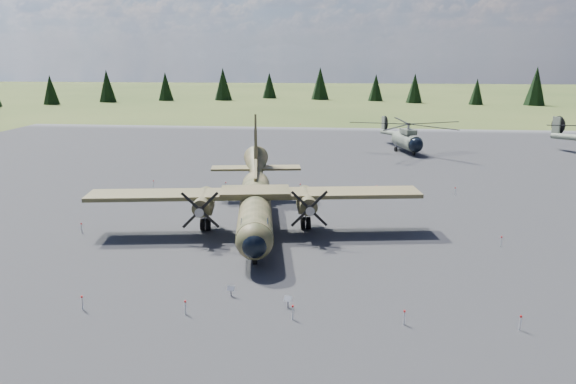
# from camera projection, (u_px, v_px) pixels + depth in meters

# --- Properties ---
(ground) EXTENTS (500.00, 500.00, 0.00)m
(ground) POSITION_uv_depth(u_px,v_px,m) (284.00, 240.00, 43.94)
(ground) COLOR brown
(ground) RESTS_ON ground
(apron) EXTENTS (120.00, 120.00, 0.04)m
(apron) POSITION_uv_depth(u_px,v_px,m) (295.00, 206.00, 53.60)
(apron) COLOR #5B5C60
(apron) RESTS_ON ground
(transport_plane) EXTENTS (26.88, 24.23, 8.85)m
(transport_plane) POSITION_uv_depth(u_px,v_px,m) (255.00, 198.00, 46.43)
(transport_plane) COLOR #343B20
(transport_plane) RESTS_ON ground
(helicopter_near) EXTENTS (21.48, 22.17, 4.41)m
(helicopter_near) POSITION_uv_depth(u_px,v_px,m) (407.00, 132.00, 82.44)
(helicopter_near) COLOR slate
(helicopter_near) RESTS_ON ground
(info_placard_left) EXTENTS (0.45, 0.20, 0.69)m
(info_placard_left) POSITION_uv_depth(u_px,v_px,m) (231.00, 289.00, 33.53)
(info_placard_left) COLOR gray
(info_placard_left) RESTS_ON ground
(info_placard_right) EXTENTS (0.51, 0.33, 0.73)m
(info_placard_right) POSITION_uv_depth(u_px,v_px,m) (288.00, 300.00, 32.02)
(info_placard_right) COLOR gray
(info_placard_right) RESTS_ON ground
(barrier_fence) EXTENTS (33.12, 29.62, 0.85)m
(barrier_fence) POSITION_uv_depth(u_px,v_px,m) (278.00, 234.00, 43.79)
(barrier_fence) COLOR white
(barrier_fence) RESTS_ON ground
(treeline) EXTENTS (294.23, 295.05, 10.92)m
(treeline) POSITION_uv_depth(u_px,v_px,m) (324.00, 202.00, 36.85)
(treeline) COLOR black
(treeline) RESTS_ON ground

